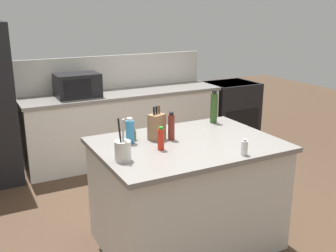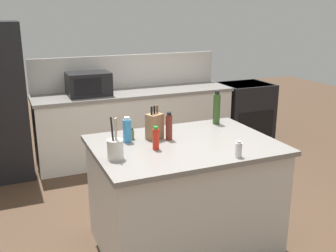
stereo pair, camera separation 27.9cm
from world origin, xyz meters
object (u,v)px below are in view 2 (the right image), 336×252
at_px(vinegar_bottle, 169,127).
at_px(salt_shaker, 239,150).
at_px(olive_oil_bottle, 217,108).
at_px(knife_block, 155,126).
at_px(spice_jar_oregano, 131,134).
at_px(dish_soap_bottle, 127,130).
at_px(utensil_crock, 115,149).
at_px(hot_sauce_bottle, 156,139).
at_px(microwave, 89,84).
at_px(range_oven, 244,112).

relative_size(vinegar_bottle, salt_shaker, 1.89).
height_order(salt_shaker, olive_oil_bottle, olive_oil_bottle).
relative_size(knife_block, spice_jar_oregano, 3.00).
distance_m(vinegar_bottle, dish_soap_bottle, 0.35).
bearing_deg(olive_oil_bottle, utensil_crock, -155.23).
height_order(vinegar_bottle, spice_jar_oregano, vinegar_bottle).
height_order(vinegar_bottle, olive_oil_bottle, olive_oil_bottle).
xyz_separation_m(vinegar_bottle, salt_shaker, (0.32, -0.58, -0.05)).
height_order(hot_sauce_bottle, salt_shaker, hot_sauce_bottle).
xyz_separation_m(utensil_crock, hot_sauce_bottle, (0.35, 0.08, 0.01)).
bearing_deg(vinegar_bottle, utensil_crock, -154.25).
bearing_deg(knife_block, olive_oil_bottle, -7.15).
bearing_deg(microwave, salt_shaker, -78.17).
bearing_deg(olive_oil_bottle, vinegar_bottle, -156.11).
bearing_deg(microwave, spice_jar_oregano, -91.55).
bearing_deg(knife_block, hot_sauce_bottle, -132.01).
bearing_deg(spice_jar_oregano, hot_sauce_bottle, -73.08).
distance_m(range_oven, dish_soap_bottle, 3.25).
height_order(range_oven, utensil_crock, utensil_crock).
relative_size(knife_block, olive_oil_bottle, 0.89).
distance_m(hot_sauce_bottle, salt_shaker, 0.65).
bearing_deg(vinegar_bottle, spice_jar_oregano, 153.97).
height_order(range_oven, dish_soap_bottle, dish_soap_bottle).
relative_size(utensil_crock, salt_shaker, 2.52).
xyz_separation_m(microwave, dish_soap_bottle, (-0.11, -1.99, -0.05)).
distance_m(microwave, dish_soap_bottle, 1.99).
relative_size(range_oven, vinegar_bottle, 3.82).
bearing_deg(dish_soap_bottle, utensil_crock, -119.95).
xyz_separation_m(olive_oil_bottle, spice_jar_oregano, (-0.90, -0.13, -0.11)).
relative_size(utensil_crock, vinegar_bottle, 1.33).
bearing_deg(range_oven, knife_block, -138.53).
relative_size(dish_soap_bottle, olive_oil_bottle, 0.66).
bearing_deg(hot_sauce_bottle, vinegar_bottle, 43.77).
distance_m(utensil_crock, spice_jar_oregano, 0.48).
bearing_deg(spice_jar_oregano, utensil_crock, -122.03).
bearing_deg(dish_soap_bottle, knife_block, -3.52).
bearing_deg(microwave, range_oven, -0.00).
relative_size(range_oven, knife_block, 3.17).
relative_size(microwave, vinegar_bottle, 2.26).
xyz_separation_m(vinegar_bottle, spice_jar_oregano, (-0.29, 0.14, -0.07)).
distance_m(range_oven, microwave, 2.48).
bearing_deg(utensil_crock, salt_shaker, -20.41).
relative_size(microwave, utensil_crock, 1.70).
bearing_deg(microwave, utensil_crock, -97.42).
height_order(utensil_crock, olive_oil_bottle, olive_oil_bottle).
relative_size(salt_shaker, olive_oil_bottle, 0.39).
xyz_separation_m(range_oven, spice_jar_oregano, (-2.45, -1.93, 0.52)).
height_order(microwave, vinegar_bottle, microwave).
bearing_deg(dish_soap_bottle, hot_sauce_bottle, -60.13).
height_order(range_oven, salt_shaker, salt_shaker).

